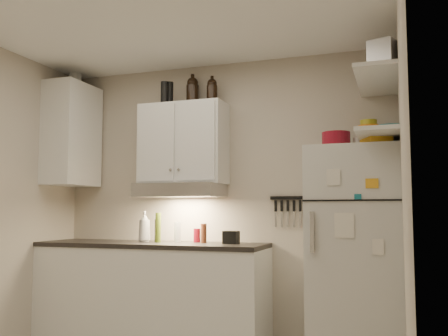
% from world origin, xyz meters
% --- Properties ---
extents(ceiling, '(3.20, 3.00, 0.02)m').
position_xyz_m(ceiling, '(0.00, 0.00, 2.61)').
color(ceiling, white).
rests_on(ceiling, ground).
extents(back_wall, '(3.20, 0.02, 2.60)m').
position_xyz_m(back_wall, '(0.00, 1.51, 1.30)').
color(back_wall, '#BDB2A1').
rests_on(back_wall, ground).
extents(right_wall, '(0.02, 3.00, 2.60)m').
position_xyz_m(right_wall, '(1.61, 0.00, 1.30)').
color(right_wall, '#BDB2A1').
rests_on(right_wall, ground).
extents(base_cabinet, '(2.10, 0.60, 0.88)m').
position_xyz_m(base_cabinet, '(-0.55, 1.20, 0.44)').
color(base_cabinet, white).
rests_on(base_cabinet, floor).
extents(countertop, '(2.10, 0.62, 0.04)m').
position_xyz_m(countertop, '(-0.55, 1.20, 0.90)').
color(countertop, black).
rests_on(countertop, base_cabinet).
extents(upper_cabinet, '(0.80, 0.33, 0.75)m').
position_xyz_m(upper_cabinet, '(-0.30, 1.33, 1.83)').
color(upper_cabinet, white).
rests_on(upper_cabinet, back_wall).
extents(side_cabinet, '(0.33, 0.55, 1.00)m').
position_xyz_m(side_cabinet, '(-1.44, 1.20, 1.95)').
color(side_cabinet, white).
rests_on(side_cabinet, left_wall).
extents(range_hood, '(0.76, 0.46, 0.12)m').
position_xyz_m(range_hood, '(-0.30, 1.27, 1.39)').
color(range_hood, silver).
rests_on(range_hood, back_wall).
extents(fridge, '(0.70, 0.68, 1.70)m').
position_xyz_m(fridge, '(1.25, 1.16, 0.85)').
color(fridge, silver).
rests_on(fridge, floor).
extents(shelf_hi, '(0.30, 0.95, 0.03)m').
position_xyz_m(shelf_hi, '(1.45, 1.02, 2.20)').
color(shelf_hi, white).
rests_on(shelf_hi, right_wall).
extents(shelf_lo, '(0.30, 0.95, 0.03)m').
position_xyz_m(shelf_lo, '(1.45, 1.02, 1.76)').
color(shelf_lo, white).
rests_on(shelf_lo, right_wall).
extents(knife_strip, '(0.42, 0.02, 0.03)m').
position_xyz_m(knife_strip, '(0.70, 1.49, 1.32)').
color(knife_strip, black).
rests_on(knife_strip, back_wall).
extents(dutch_oven, '(0.26, 0.26, 0.13)m').
position_xyz_m(dutch_oven, '(1.12, 1.13, 1.77)').
color(dutch_oven, maroon).
rests_on(dutch_oven, fridge).
extents(book_stack, '(0.25, 0.27, 0.07)m').
position_xyz_m(book_stack, '(1.43, 0.96, 1.74)').
color(book_stack, gold).
rests_on(book_stack, fridge).
extents(spice_jar, '(0.05, 0.05, 0.09)m').
position_xyz_m(spice_jar, '(1.28, 1.17, 1.74)').
color(spice_jar, silver).
rests_on(spice_jar, fridge).
extents(stock_pot, '(0.36, 0.36, 0.19)m').
position_xyz_m(stock_pot, '(1.51, 1.31, 2.31)').
color(stock_pot, silver).
rests_on(stock_pot, shelf_hi).
extents(tin_a, '(0.25, 0.23, 0.22)m').
position_xyz_m(tin_a, '(1.52, 0.98, 2.33)').
color(tin_a, '#AAAAAD').
rests_on(tin_a, shelf_hi).
extents(tin_b, '(0.23, 0.23, 0.18)m').
position_xyz_m(tin_b, '(1.50, 0.70, 2.30)').
color(tin_b, '#AAAAAD').
rests_on(tin_b, shelf_hi).
extents(bowl_teal, '(0.22, 0.22, 0.09)m').
position_xyz_m(bowl_teal, '(1.41, 1.35, 1.82)').
color(bowl_teal, '#16677A').
rests_on(bowl_teal, shelf_lo).
extents(bowl_orange, '(0.18, 0.18, 0.05)m').
position_xyz_m(bowl_orange, '(1.36, 1.39, 1.89)').
color(bowl_orange, orange).
rests_on(bowl_orange, bowl_teal).
extents(bowl_yellow, '(0.14, 0.14, 0.04)m').
position_xyz_m(bowl_yellow, '(1.36, 1.39, 1.94)').
color(bowl_yellow, gold).
rests_on(bowl_yellow, bowl_orange).
extents(plates, '(0.24, 0.24, 0.06)m').
position_xyz_m(plates, '(1.53, 0.95, 1.80)').
color(plates, '#16677A').
rests_on(plates, shelf_lo).
extents(growler_a, '(0.14, 0.14, 0.28)m').
position_xyz_m(growler_a, '(-0.24, 1.41, 2.34)').
color(growler_a, black).
rests_on(growler_a, upper_cabinet).
extents(growler_b, '(0.12, 0.12, 0.24)m').
position_xyz_m(growler_b, '(-0.03, 1.37, 2.32)').
color(growler_b, black).
rests_on(growler_b, upper_cabinet).
extents(thermos_a, '(0.10, 0.10, 0.21)m').
position_xyz_m(thermos_a, '(-0.47, 1.27, 2.31)').
color(thermos_a, black).
rests_on(thermos_a, upper_cabinet).
extents(thermos_b, '(0.10, 0.10, 0.22)m').
position_xyz_m(thermos_b, '(-0.45, 1.32, 2.31)').
color(thermos_b, black).
rests_on(thermos_b, upper_cabinet).
extents(side_jar, '(0.16, 0.16, 0.17)m').
position_xyz_m(side_jar, '(-1.50, 1.31, 2.54)').
color(side_jar, silver).
rests_on(side_jar, side_cabinet).
extents(soap_bottle, '(0.16, 0.16, 0.31)m').
position_xyz_m(soap_bottle, '(-0.63, 1.20, 1.08)').
color(soap_bottle, white).
rests_on(soap_bottle, countertop).
extents(pepper_mill, '(0.07, 0.07, 0.17)m').
position_xyz_m(pepper_mill, '(-0.07, 1.27, 1.01)').
color(pepper_mill, brown).
rests_on(pepper_mill, countertop).
extents(oil_bottle, '(0.05, 0.05, 0.27)m').
position_xyz_m(oil_bottle, '(-0.49, 1.20, 1.05)').
color(oil_bottle, '#4D6218').
rests_on(oil_bottle, countertop).
extents(vinegar_bottle, '(0.05, 0.05, 0.21)m').
position_xyz_m(vinegar_bottle, '(-0.53, 1.27, 1.02)').
color(vinegar_bottle, black).
rests_on(vinegar_bottle, countertop).
extents(clear_bottle, '(0.08, 0.08, 0.18)m').
position_xyz_m(clear_bottle, '(-0.34, 1.31, 1.01)').
color(clear_bottle, silver).
rests_on(clear_bottle, countertop).
extents(red_jar, '(0.08, 0.08, 0.13)m').
position_xyz_m(red_jar, '(-0.16, 1.33, 0.98)').
color(red_jar, maroon).
rests_on(red_jar, countertop).
extents(caddy, '(0.14, 0.10, 0.11)m').
position_xyz_m(caddy, '(0.20, 1.24, 0.98)').
color(caddy, black).
rests_on(caddy, countertop).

